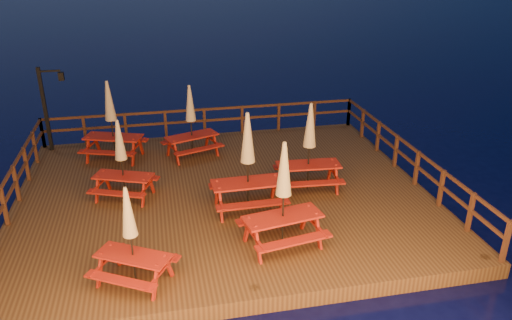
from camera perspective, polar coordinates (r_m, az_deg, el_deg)
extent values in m
plane|color=#050631|center=(15.15, -3.71, -5.00)|extent=(500.00, 500.00, 0.00)
cube|color=#422815|center=(15.06, -3.73, -4.33)|extent=(12.00, 10.00, 0.40)
cylinder|color=#3C2313|center=(19.70, -22.07, -0.72)|extent=(0.24, 0.24, 1.40)
cylinder|color=#3C2313|center=(11.57, -0.16, -17.10)|extent=(0.24, 0.24, 1.40)
cylinder|color=#3C2313|center=(19.40, -5.68, 0.63)|extent=(0.24, 0.24, 1.40)
cylinder|color=#3C2313|center=(13.61, 24.22, -12.48)|extent=(0.24, 0.24, 1.40)
cylinder|color=#3C2313|center=(20.68, 9.92, 1.87)|extent=(0.24, 0.24, 1.40)
cube|color=#3C2313|center=(19.03, -5.98, 5.77)|extent=(11.70, 0.06, 0.09)
cube|color=#3C2313|center=(19.17, -5.92, 4.51)|extent=(11.70, 0.06, 0.09)
cube|color=#3C2313|center=(19.33, -19.85, 3.17)|extent=(0.10, 0.10, 1.10)
cube|color=#3C2313|center=(19.19, -5.91, 4.35)|extent=(0.10, 0.10, 1.10)
cube|color=#3C2313|center=(20.16, 7.47, 5.24)|extent=(0.10, 0.10, 1.10)
cube|color=#3C2313|center=(14.97, -26.60, -1.81)|extent=(0.06, 9.70, 0.09)
cube|color=#3C2313|center=(15.15, -26.30, -3.34)|extent=(0.06, 9.70, 0.09)
cube|color=#3C2313|center=(15.17, -26.26, -3.52)|extent=(0.10, 0.10, 1.10)
cube|color=#3C2313|center=(18.64, -23.72, 1.82)|extent=(0.10, 0.10, 1.10)
cube|color=#3C2313|center=(16.30, 16.95, 1.72)|extent=(0.06, 9.70, 0.09)
cube|color=#3C2313|center=(16.46, 16.77, 0.29)|extent=(0.06, 9.70, 0.09)
cube|color=#3C2313|center=(13.58, 24.26, -6.31)|extent=(0.10, 0.10, 1.10)
cube|color=#3C2313|center=(16.48, 16.75, 0.11)|extent=(0.10, 0.10, 1.10)
cube|color=#3C2313|center=(19.72, 11.60, 4.53)|extent=(0.10, 0.10, 1.10)
cube|color=black|center=(18.91, -22.95, 5.31)|extent=(0.12, 0.12, 3.00)
cube|color=black|center=(18.50, -22.54, 9.38)|extent=(0.70, 0.06, 0.06)
cube|color=black|center=(18.49, -21.38, 8.91)|extent=(0.18, 0.18, 0.28)
sphere|color=#EEB95F|center=(18.49, -21.38, 8.91)|extent=(0.14, 0.14, 0.14)
cube|color=maroon|center=(13.63, -0.93, -2.60)|extent=(1.99, 0.80, 0.05)
cube|color=maroon|center=(14.35, -1.47, -2.65)|extent=(1.98, 0.34, 0.05)
cube|color=maroon|center=(13.21, -0.32, -5.12)|extent=(1.98, 0.34, 0.05)
cube|color=maroon|center=(14.01, -4.53, -3.80)|extent=(0.07, 0.11, 0.82)
cube|color=maroon|center=(13.38, -4.06, -5.20)|extent=(0.07, 0.11, 0.82)
cube|color=maroon|center=(14.30, 2.01, -3.13)|extent=(0.07, 0.11, 0.82)
cube|color=maroon|center=(13.68, 2.79, -4.46)|extent=(0.07, 0.11, 0.82)
cylinder|color=black|center=(13.40, -0.94, -0.49)|extent=(0.05, 0.05, 2.75)
cone|color=tan|center=(13.10, -0.97, 2.58)|extent=(0.40, 0.40, 1.37)
sphere|color=black|center=(12.88, -0.99, 5.22)|extent=(0.08, 0.08, 0.08)
cube|color=maroon|center=(14.89, 6.01, -0.54)|extent=(1.92, 0.86, 0.05)
cube|color=maroon|center=(15.57, 5.43, -0.66)|extent=(1.89, 0.43, 0.05)
cube|color=maroon|center=(14.48, 6.52, -2.68)|extent=(1.89, 0.43, 0.05)
cube|color=maroon|center=(15.20, 2.78, -1.53)|extent=(0.07, 0.11, 0.78)
cube|color=maroon|center=(14.60, 3.26, -2.66)|extent=(0.07, 0.11, 0.78)
cube|color=maroon|center=(15.55, 8.46, -1.18)|extent=(0.07, 0.11, 0.78)
cube|color=maroon|center=(14.95, 9.16, -2.28)|extent=(0.07, 0.11, 0.78)
cylinder|color=black|center=(14.69, 6.09, 1.31)|extent=(0.05, 0.05, 2.61)
cone|color=tan|center=(14.43, 6.22, 3.99)|extent=(0.38, 0.38, 1.30)
sphere|color=black|center=(14.23, 6.32, 6.28)|extent=(0.07, 0.07, 0.07)
cube|color=maroon|center=(17.58, -16.00, 2.56)|extent=(2.05, 1.34, 0.05)
cube|color=maroon|center=(18.24, -15.14, 2.34)|extent=(1.90, 0.92, 0.05)
cube|color=maroon|center=(17.16, -16.69, 0.80)|extent=(1.90, 0.92, 0.05)
cube|color=maroon|center=(18.34, -17.74, 1.88)|extent=(0.10, 0.12, 0.80)
cube|color=maroon|center=(17.76, -18.65, 1.04)|extent=(0.10, 0.12, 0.80)
cube|color=maroon|center=(17.73, -13.06, 1.67)|extent=(0.10, 0.12, 0.80)
cube|color=maroon|center=(17.13, -13.85, 0.80)|extent=(0.10, 0.12, 0.80)
cylinder|color=black|center=(17.41, -16.20, 4.19)|extent=(0.05, 0.05, 2.66)
cone|color=tan|center=(17.18, -16.48, 6.52)|extent=(0.38, 0.38, 1.33)
sphere|color=black|center=(17.02, -16.72, 8.50)|extent=(0.07, 0.07, 0.07)
cube|color=maroon|center=(14.80, -14.93, -1.77)|extent=(1.79, 1.22, 0.05)
cube|color=maroon|center=(15.38, -14.00, -1.84)|extent=(1.65, 0.86, 0.05)
cube|color=maroon|center=(14.47, -15.69, -3.70)|extent=(1.65, 0.86, 0.05)
cube|color=maroon|center=(15.49, -16.70, -2.25)|extent=(0.09, 0.11, 0.70)
cube|color=maroon|center=(15.00, -17.69, -3.25)|extent=(0.09, 0.11, 0.70)
cube|color=maroon|center=(14.94, -11.88, -2.70)|extent=(0.09, 0.11, 0.70)
cube|color=maroon|center=(14.44, -12.74, -3.76)|extent=(0.09, 0.11, 0.70)
cylinder|color=black|center=(14.62, -15.12, -0.13)|extent=(0.04, 0.04, 2.32)
cone|color=tan|center=(14.38, -15.39, 2.24)|extent=(0.33, 0.33, 1.16)
sphere|color=black|center=(14.20, -15.62, 4.27)|extent=(0.07, 0.07, 0.07)
cube|color=maroon|center=(11.22, -13.89, -10.56)|extent=(1.71, 1.36, 0.04)
cube|color=maroon|center=(11.74, -12.38, -10.29)|extent=(1.52, 1.03, 0.04)
cube|color=maroon|center=(11.01, -15.23, -13.16)|extent=(1.52, 1.03, 0.04)
cube|color=maroon|center=(11.94, -15.79, -10.46)|extent=(0.09, 0.10, 0.67)
cube|color=maroon|center=(11.55, -17.41, -11.96)|extent=(0.09, 0.10, 0.67)
cube|color=maroon|center=(11.32, -9.96, -11.92)|extent=(0.09, 0.10, 0.67)
cube|color=maroon|center=(10.91, -11.43, -13.59)|extent=(0.09, 0.10, 0.67)
cylinder|color=black|center=(10.98, -14.11, -8.62)|extent=(0.04, 0.04, 2.25)
cone|color=tan|center=(10.67, -14.45, -5.76)|extent=(0.32, 0.32, 1.12)
sphere|color=black|center=(10.43, -14.73, -3.26)|extent=(0.06, 0.06, 0.06)
cube|color=maroon|center=(12.08, 3.08, -6.49)|extent=(2.01, 1.07, 0.05)
cube|color=maroon|center=(12.74, 1.84, -6.40)|extent=(1.93, 0.63, 0.05)
cube|color=maroon|center=(11.76, 4.37, -9.26)|extent=(1.93, 0.63, 0.05)
cube|color=maroon|center=(12.29, -1.04, -8.04)|extent=(0.08, 0.12, 0.79)
cube|color=maroon|center=(11.74, 0.21, -9.70)|extent=(0.08, 0.12, 0.79)
cube|color=maroon|center=(12.86, 5.61, -6.60)|extent=(0.08, 0.12, 0.79)
cube|color=maroon|center=(12.34, 7.11, -8.10)|extent=(0.08, 0.12, 0.79)
cylinder|color=black|center=(11.82, 3.14, -4.27)|extent=(0.05, 0.05, 2.64)
cone|color=tan|center=(11.50, 3.22, -1.01)|extent=(0.38, 0.38, 1.32)
sphere|color=black|center=(11.25, 3.29, 1.83)|extent=(0.07, 0.07, 0.07)
cube|color=maroon|center=(17.29, -7.35, 2.74)|extent=(1.90, 1.24, 0.05)
cube|color=maroon|center=(17.90, -8.09, 2.43)|extent=(1.76, 0.85, 0.05)
cube|color=maroon|center=(16.90, -6.47, 1.20)|extent=(1.76, 0.85, 0.05)
cube|color=maroon|center=(17.45, -9.94, 1.47)|extent=(0.09, 0.11, 0.74)
cube|color=maroon|center=(16.89, -9.10, 0.76)|extent=(0.09, 0.11, 0.74)
cube|color=maroon|center=(17.98, -5.59, 2.41)|extent=(0.09, 0.11, 0.74)
cube|color=maroon|center=(17.44, -4.65, 1.75)|extent=(0.09, 0.11, 0.74)
cylinder|color=black|center=(17.12, -7.44, 4.28)|extent=(0.04, 0.04, 2.46)
cone|color=tan|center=(16.91, -7.56, 6.48)|extent=(0.35, 0.35, 1.23)
sphere|color=black|center=(16.75, -7.67, 8.34)|extent=(0.07, 0.07, 0.07)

